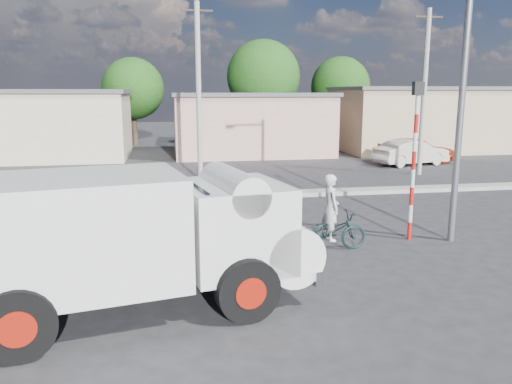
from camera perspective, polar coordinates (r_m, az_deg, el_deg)
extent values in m
plane|color=#29292B|center=(12.31, 6.73, -8.12)|extent=(120.00, 120.00, 0.00)
cube|color=#99968E|center=(19.81, 0.16, -0.31)|extent=(40.00, 0.80, 0.16)
cylinder|color=black|center=(8.70, -25.59, -13.52)|extent=(1.23, 0.57, 1.18)
cylinder|color=red|center=(8.70, -25.59, -13.52)|extent=(0.65, 0.49, 0.58)
cylinder|color=black|center=(10.79, -24.78, -8.63)|extent=(1.23, 0.57, 1.18)
cylinder|color=red|center=(10.79, -24.78, -8.63)|extent=(0.65, 0.49, 0.58)
cylinder|color=black|center=(9.14, -0.96, -11.13)|extent=(1.23, 0.57, 1.18)
cylinder|color=red|center=(9.14, -0.96, -11.13)|extent=(0.65, 0.49, 0.58)
cylinder|color=black|center=(11.15, -5.03, -6.96)|extent=(1.23, 0.57, 1.18)
cylinder|color=red|center=(11.15, -5.03, -6.96)|extent=(0.65, 0.49, 0.58)
cube|color=black|center=(9.72, -14.26, -9.54)|extent=(5.12, 2.35, 0.19)
cube|color=silver|center=(9.37, -20.44, -4.36)|extent=(4.26, 3.08, 1.99)
cube|color=silver|center=(9.89, -2.67, -3.80)|extent=(2.33, 2.54, 1.66)
cylinder|color=silver|center=(10.34, 2.18, -5.91)|extent=(1.59, 2.39, 1.18)
cylinder|color=silver|center=(9.72, -2.71, 0.48)|extent=(1.17, 2.31, 0.75)
cube|color=silver|center=(10.64, 4.30, -7.85)|extent=(0.60, 2.29, 0.30)
cube|color=black|center=(9.56, -6.97, -1.41)|extent=(0.45, 1.81, 0.75)
imported|color=#142A2A|center=(13.16, 8.46, -4.51)|extent=(2.00, 0.80, 1.03)
imported|color=silver|center=(13.07, 8.50, -3.03)|extent=(0.45, 0.66, 1.73)
imported|color=beige|center=(29.72, 17.33, 4.34)|extent=(4.61, 2.52, 1.44)
imported|color=#B8280B|center=(31.03, 17.76, 4.66)|extent=(4.73, 2.73, 1.51)
cylinder|color=red|center=(14.73, 17.12, -4.26)|extent=(0.11, 0.11, 0.50)
cylinder|color=white|center=(14.61, 17.24, -2.37)|extent=(0.11, 0.11, 0.50)
cylinder|color=red|center=(14.50, 17.35, -0.45)|extent=(0.11, 0.11, 0.50)
cylinder|color=white|center=(14.41, 17.47, 1.50)|extent=(0.11, 0.11, 0.50)
cylinder|color=red|center=(14.34, 17.59, 3.47)|extent=(0.11, 0.11, 0.50)
cylinder|color=white|center=(14.28, 17.71, 5.45)|extent=(0.11, 0.11, 0.50)
cylinder|color=red|center=(14.24, 17.83, 7.45)|extent=(0.11, 0.11, 0.50)
cylinder|color=white|center=(14.22, 17.95, 9.46)|extent=(0.11, 0.11, 0.50)
cube|color=black|center=(14.22, 18.06, 11.19)|extent=(0.28, 0.18, 0.36)
cylinder|color=slate|center=(14.51, 22.63, 12.14)|extent=(0.18, 0.18, 9.00)
cube|color=beige|center=(34.27, -24.60, 6.85)|extent=(12.00, 7.00, 4.00)
cube|color=#59595B|center=(34.21, -24.90, 10.38)|extent=(12.30, 7.30, 0.24)
cube|color=tan|center=(33.61, -0.64, 7.63)|extent=(10.00, 7.00, 3.80)
cube|color=#59595B|center=(33.54, -0.65, 11.07)|extent=(10.30, 7.30, 0.24)
cube|color=tan|center=(37.44, 17.98, 7.77)|extent=(11.00, 7.00, 4.20)
cube|color=#59595B|center=(37.39, 18.19, 11.16)|extent=(11.30, 7.30, 0.24)
cylinder|color=#38281E|center=(40.26, -13.71, 7.69)|extent=(0.36, 0.36, 3.47)
sphere|color=#2F691F|center=(40.19, -13.89, 11.39)|extent=(4.71, 4.71, 4.71)
cylinder|color=#38281E|center=(39.84, 0.83, 8.50)|extent=(0.36, 0.36, 4.20)
sphere|color=#2F691F|center=(39.81, 0.84, 13.03)|extent=(5.70, 5.70, 5.70)
cylinder|color=#38281E|center=(43.61, 9.50, 8.22)|extent=(0.36, 0.36, 3.64)
sphere|color=#2F691F|center=(43.55, 9.62, 11.81)|extent=(4.94, 4.94, 4.94)
cylinder|color=#99968E|center=(23.15, -6.57, 11.07)|extent=(0.24, 0.24, 8.00)
cube|color=#38281E|center=(23.41, -6.78, 19.91)|extent=(1.40, 0.08, 0.08)
cylinder|color=#99968E|center=(26.21, 18.64, 10.59)|extent=(0.24, 0.24, 8.00)
cube|color=#38281E|center=(26.45, 19.16, 18.39)|extent=(1.40, 0.08, 0.08)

